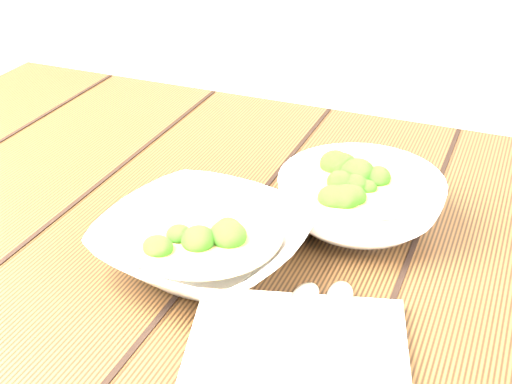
% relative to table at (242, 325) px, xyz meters
% --- Properties ---
extents(table, '(1.20, 0.80, 0.75)m').
position_rel_table_xyz_m(table, '(0.00, 0.00, 0.00)').
color(table, '#331F0E').
rests_on(table, ground).
extents(soup_bowl_front, '(0.24, 0.24, 0.06)m').
position_rel_table_xyz_m(soup_bowl_front, '(-0.02, -0.05, 0.15)').
color(soup_bowl_front, silver).
rests_on(soup_bowl_front, table).
extents(soup_bowl_back, '(0.22, 0.22, 0.07)m').
position_rel_table_xyz_m(soup_bowl_back, '(0.11, 0.09, 0.15)').
color(soup_bowl_back, silver).
rests_on(soup_bowl_back, table).
extents(trivet, '(0.10, 0.10, 0.02)m').
position_rel_table_xyz_m(trivet, '(0.02, 0.04, 0.13)').
color(trivet, black).
rests_on(trivet, table).
extents(napkin, '(0.23, 0.21, 0.01)m').
position_rel_table_xyz_m(napkin, '(0.12, -0.15, 0.13)').
color(napkin, beige).
rests_on(napkin, table).
extents(spoon_left, '(0.03, 0.16, 0.01)m').
position_rel_table_xyz_m(spoon_left, '(0.10, -0.11, 0.13)').
color(spoon_left, '#B3AE9E').
rests_on(spoon_left, napkin).
extents(spoon_right, '(0.04, 0.16, 0.01)m').
position_rel_table_xyz_m(spoon_right, '(0.14, -0.10, 0.13)').
color(spoon_right, '#B3AE9E').
rests_on(spoon_right, napkin).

